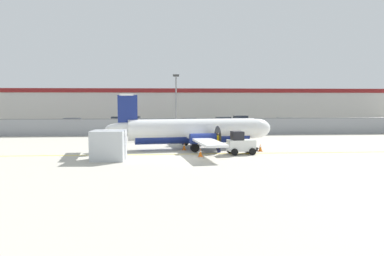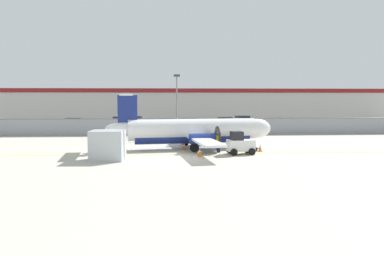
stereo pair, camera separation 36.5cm
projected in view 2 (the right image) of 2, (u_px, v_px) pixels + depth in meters
ground_plane at (192, 154)px, 30.61m from camera, size 140.00×140.00×0.01m
perimeter_fence at (184, 126)px, 46.44m from camera, size 98.00×0.10×2.10m
parking_lot_strip at (180, 128)px, 57.97m from camera, size 98.00×17.00×0.12m
background_building at (177, 105)px, 76.11m from camera, size 91.00×8.10×6.50m
commuter_airplane at (196, 131)px, 33.86m from camera, size 15.23×16.07×4.92m
baggage_tug at (240, 144)px, 30.41m from camera, size 2.44×1.61×1.88m
ground_crew_worker at (219, 141)px, 31.38m from camera, size 0.48×0.48×1.70m
cargo_container at (108, 145)px, 27.53m from camera, size 2.52×2.15×2.20m
traffic_cone_near_left at (184, 146)px, 33.10m from camera, size 0.36×0.36×0.64m
traffic_cone_near_right at (260, 148)px, 32.12m from camera, size 0.36×0.36×0.64m
traffic_cone_far_left at (253, 145)px, 34.09m from camera, size 0.36×0.36×0.64m
traffic_cone_far_right at (200, 153)px, 29.29m from camera, size 0.36×0.36×0.64m
parked_car_0 at (73, 123)px, 54.91m from camera, size 4.24×2.08×1.58m
parked_car_1 at (120, 122)px, 59.47m from camera, size 4.35×2.32×1.58m
parked_car_2 at (134, 121)px, 60.79m from camera, size 4.35×2.33×1.58m
parked_car_3 at (171, 124)px, 53.63m from camera, size 4.36×2.35×1.58m
parked_car_4 at (190, 124)px, 54.50m from camera, size 4.23×2.07×1.58m
parked_car_5 at (226, 122)px, 58.02m from camera, size 4.25×2.10×1.58m
parked_car_6 at (243, 120)px, 62.40m from camera, size 4.34×2.32×1.58m
parked_car_7 at (286, 123)px, 55.40m from camera, size 4.21×2.01×1.58m
apron_light_pole at (177, 101)px, 42.65m from camera, size 0.70×0.30×7.27m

